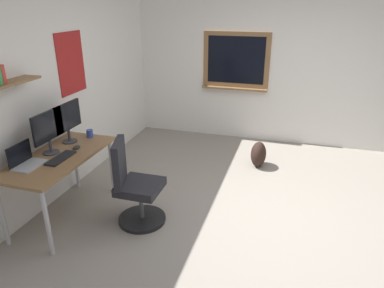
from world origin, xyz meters
TOP-DOWN VIEW (x-y plane):
  - ground_plane at (0.00, 0.00)m, footprint 5.20×5.20m
  - wall_back at (-0.01, 2.45)m, footprint 5.00×0.30m
  - wall_right at (2.45, 0.03)m, footprint 0.22×5.00m
  - desk at (-0.61, 2.05)m, footprint 1.34×0.63m
  - office_chair at (-0.48, 1.26)m, footprint 0.52×0.54m
  - laptop at (-0.91, 2.20)m, footprint 0.31×0.21m
  - monitor_primary at (-0.58, 2.16)m, footprint 0.46×0.17m
  - monitor_secondary at (-0.25, 2.16)m, footprint 0.46×0.17m
  - keyboard at (-0.68, 1.97)m, footprint 0.37×0.13m
  - computer_mouse at (-0.40, 1.97)m, footprint 0.10×0.06m
  - coffee_mug at (-0.04, 2.02)m, footprint 0.08×0.08m
  - backpack at (1.30, 0.14)m, footprint 0.32×0.22m

SIDE VIEW (x-z plane):
  - ground_plane at x=0.00m, z-range 0.00..0.00m
  - backpack at x=1.30m, z-range 0.00..0.37m
  - office_chair at x=-0.48m, z-range -0.07..0.88m
  - desk at x=-0.61m, z-range 0.29..1.04m
  - keyboard at x=-0.68m, z-range 0.75..0.77m
  - computer_mouse at x=-0.40m, z-range 0.75..0.78m
  - coffee_mug at x=-0.04m, z-range 0.75..0.84m
  - laptop at x=-0.91m, z-range 0.69..0.91m
  - monitor_primary at x=-0.58m, z-range 0.78..1.25m
  - monitor_secondary at x=-0.25m, z-range 0.78..1.25m
  - wall_right at x=2.45m, z-range 0.00..2.60m
  - wall_back at x=-0.01m, z-range 0.00..2.60m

